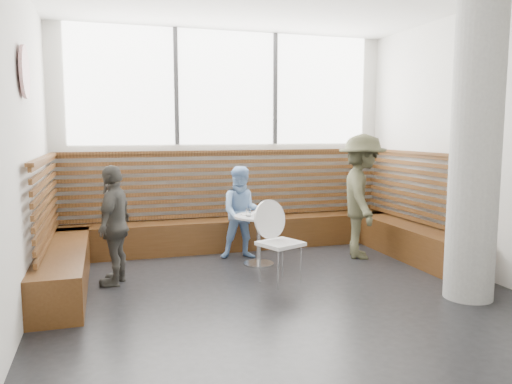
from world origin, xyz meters
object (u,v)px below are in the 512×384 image
object	(u,v)px
adult_man	(362,196)
child_left	(115,225)
concrete_column	(476,145)
child_back	(243,213)
cafe_table	(259,229)
cafe_chair	(278,234)

from	to	relation	value
adult_man	child_left	distance (m)	3.30
concrete_column	child_back	xyz separation A→B (m)	(-1.84, 2.27, -0.97)
cafe_table	child_left	distance (m)	1.85
cafe_table	adult_man	distance (m)	1.52
cafe_chair	child_left	world-z (taller)	child_left
cafe_table	child_back	size ratio (longest dim) A/B	0.52
cafe_chair	child_left	size ratio (longest dim) A/B	0.70
child_back	cafe_table	bearing A→B (deg)	-64.31
concrete_column	cafe_chair	bearing A→B (deg)	147.14
cafe_table	concrete_column	bearing A→B (deg)	-47.61
cafe_table	child_back	bearing A→B (deg)	106.82
child_back	child_left	xyz separation A→B (m)	(-1.70, -0.68, 0.05)
cafe_table	child_back	xyz separation A→B (m)	(-0.11, 0.38, 0.16)
cafe_chair	child_left	xyz separation A→B (m)	(-1.81, 0.48, 0.12)
cafe_table	cafe_chair	world-z (taller)	cafe_chair
cafe_chair	child_left	bearing A→B (deg)	142.62
concrete_column	adult_man	world-z (taller)	concrete_column
cafe_table	cafe_chair	xyz separation A→B (m)	(-0.00, -0.77, 0.09)
cafe_table	child_left	xyz separation A→B (m)	(-1.81, -0.30, 0.21)
cafe_table	adult_man	world-z (taller)	adult_man
concrete_column	child_left	size ratio (longest dim) A/B	2.34
concrete_column	adult_man	distance (m)	2.02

